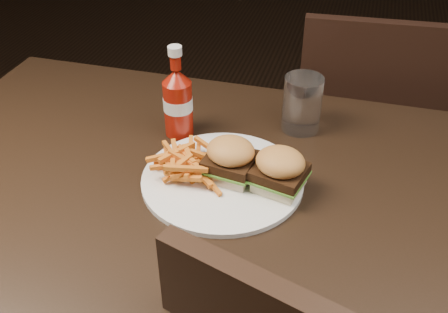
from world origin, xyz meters
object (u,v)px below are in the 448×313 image
(chair_far, at_px, (366,147))
(ketchup_bottle, at_px, (178,108))
(tumbler, at_px, (302,105))
(dining_table, at_px, (199,195))
(plate, at_px, (223,179))

(chair_far, relative_size, ketchup_bottle, 3.82)
(tumbler, bearing_deg, ketchup_bottle, -159.65)
(dining_table, bearing_deg, ketchup_bottle, 120.26)
(plate, distance_m, ketchup_bottle, 0.19)
(chair_far, xyz_separation_m, tumbler, (-0.16, -0.45, 0.38))
(chair_far, relative_size, tumbler, 3.56)
(dining_table, xyz_separation_m, ketchup_bottle, (-0.09, 0.16, 0.08))
(plate, bearing_deg, chair_far, 68.03)
(dining_table, height_order, chair_far, dining_table)
(dining_table, bearing_deg, tumbler, 59.10)
(plate, bearing_deg, dining_table, -146.70)
(tumbler, bearing_deg, plate, -116.24)
(dining_table, bearing_deg, plate, 33.30)
(dining_table, relative_size, tumbler, 9.60)
(dining_table, relative_size, chair_far, 2.69)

